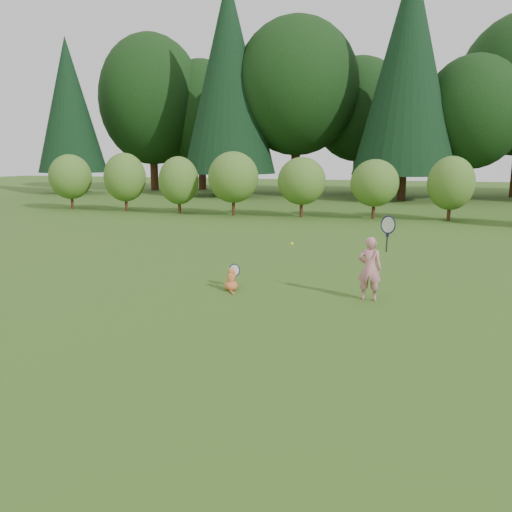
% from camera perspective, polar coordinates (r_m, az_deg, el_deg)
% --- Properties ---
extents(ground, '(100.00, 100.00, 0.00)m').
position_cam_1_polar(ground, '(8.99, -2.80, -5.25)').
color(ground, '#2C5117').
rests_on(ground, ground).
extents(shrub_row, '(28.00, 3.00, 2.80)m').
position_cam_1_polar(shrub_row, '(21.31, 9.78, 7.98)').
color(shrub_row, '#456920').
rests_on(shrub_row, ground).
extents(woodland_backdrop, '(48.00, 10.00, 15.00)m').
position_cam_1_polar(woodland_backdrop, '(31.59, 13.00, 19.97)').
color(woodland_backdrop, black).
rests_on(woodland_backdrop, ground).
extents(child, '(0.65, 0.37, 1.75)m').
position_cam_1_polar(child, '(9.17, 12.92, -1.25)').
color(child, '#CF7C89').
rests_on(child, ground).
extents(cat, '(0.37, 0.59, 0.61)m').
position_cam_1_polar(cat, '(9.72, -2.87, -2.59)').
color(cat, '#B85723').
rests_on(cat, ground).
extents(tennis_ball, '(0.06, 0.06, 0.06)m').
position_cam_1_polar(tennis_ball, '(9.13, 4.12, 1.42)').
color(tennis_ball, '#CBCC18').
rests_on(tennis_ball, ground).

